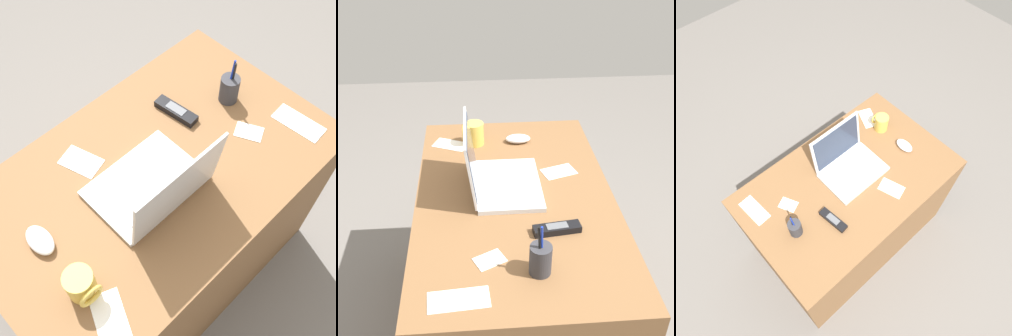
{
  "view_description": "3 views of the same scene",
  "coord_description": "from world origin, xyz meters",
  "views": [
    {
      "loc": [
        0.48,
        0.55,
        1.9
      ],
      "look_at": [
        -0.02,
        0.04,
        0.79
      ],
      "focal_mm": 46.72,
      "sensor_mm": 36.0,
      "label": 1
    },
    {
      "loc": [
        -1.33,
        0.14,
        1.73
      ],
      "look_at": [
        0.06,
        0.03,
        0.83
      ],
      "focal_mm": 48.57,
      "sensor_mm": 36.0,
      "label": 2
    },
    {
      "loc": [
        -0.6,
        -0.62,
        2.31
      ],
      "look_at": [
        0.02,
        0.06,
        0.8
      ],
      "focal_mm": 35.12,
      "sensor_mm": 36.0,
      "label": 3
    }
  ],
  "objects": [
    {
      "name": "ground_plane",
      "position": [
        0.0,
        0.0,
        0.0
      ],
      "size": [
        6.0,
        6.0,
        0.0
      ],
      "primitive_type": "plane",
      "color": "slate"
    },
    {
      "name": "desk",
      "position": [
        0.0,
        0.0,
        0.38
      ],
      "size": [
        1.16,
        0.72,
        0.75
      ],
      "primitive_type": "cube",
      "color": "brown",
      "rests_on": "ground"
    },
    {
      "name": "laptop",
      "position": [
        0.05,
        0.07,
        0.8
      ],
      "size": [
        0.33,
        0.27,
        0.26
      ],
      "color": "silver",
      "rests_on": "desk"
    },
    {
      "name": "computer_mouse",
      "position": [
        0.39,
        -0.05,
        0.77
      ],
      "size": [
        0.06,
        0.11,
        0.03
      ],
      "primitive_type": "ellipsoid",
      "rotation": [
        0.0,
        0.0,
        -0.01
      ],
      "color": "white",
      "rests_on": "desk"
    },
    {
      "name": "coffee_mug_white",
      "position": [
        0.39,
        0.14,
        0.8
      ],
      "size": [
        0.08,
        0.09,
        0.1
      ],
      "color": "#E0BC4C",
      "rests_on": "desk"
    },
    {
      "name": "cordless_phone",
      "position": [
        -0.21,
        -0.12,
        0.76
      ],
      "size": [
        0.06,
        0.16,
        0.03
      ],
      "color": "black",
      "rests_on": "desk"
    },
    {
      "name": "pen_holder",
      "position": [
        -0.39,
        -0.04,
        0.8
      ],
      "size": [
        0.07,
        0.07,
        0.18
      ],
      "color": "#333338",
      "rests_on": "desk"
    },
    {
      "name": "paper_note_near_laptop",
      "position": [
        -0.48,
        0.2,
        0.75
      ],
      "size": [
        0.09,
        0.18,
        0.0
      ],
      "primitive_type": "cube",
      "rotation": [
        0.0,
        0.0,
        0.07
      ],
      "color": "white",
      "rests_on": "desk"
    },
    {
      "name": "paper_note_left",
      "position": [
        0.14,
        -0.19,
        0.75
      ],
      "size": [
        0.12,
        0.15,
        0.0
      ],
      "primitive_type": "cube",
      "rotation": [
        0.0,
        0.0,
        0.31
      ],
      "color": "white",
      "rests_on": "desk"
    },
    {
      "name": "paper_note_right",
      "position": [
        -0.33,
        0.11,
        0.75
      ],
      "size": [
        0.1,
        0.11,
        0.0
      ],
      "primitive_type": "cube",
      "rotation": [
        0.0,
        0.0,
        0.46
      ],
      "color": "white",
      "rests_on": "desk"
    },
    {
      "name": "paper_note_front",
      "position": [
        0.39,
        0.24,
        0.75
      ],
      "size": [
        0.13,
        0.16,
        0.0
      ],
      "primitive_type": "cube",
      "rotation": [
        0.0,
        0.0,
        -0.41
      ],
      "color": "white",
      "rests_on": "desk"
    }
  ]
}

